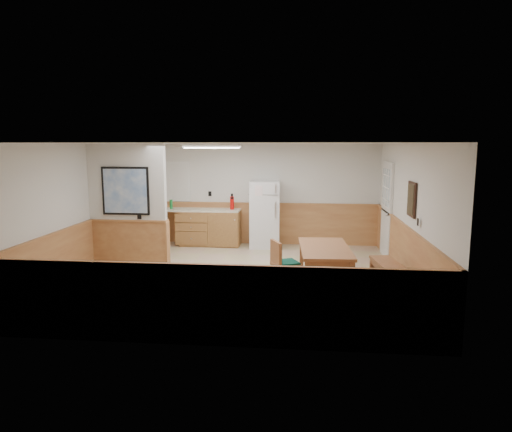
# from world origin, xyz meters

# --- Properties ---
(ground) EXTENTS (6.00, 6.00, 0.00)m
(ground) POSITION_xyz_m (0.00, 0.00, 0.00)
(ground) COLOR tan
(ground) RESTS_ON ground
(ceiling) EXTENTS (6.00, 6.00, 0.02)m
(ceiling) POSITION_xyz_m (0.00, 0.00, 2.50)
(ceiling) COLOR silver
(ceiling) RESTS_ON back_wall
(back_wall) EXTENTS (6.00, 0.02, 2.50)m
(back_wall) POSITION_xyz_m (0.00, 3.00, 1.25)
(back_wall) COLOR silver
(back_wall) RESTS_ON ground
(right_wall) EXTENTS (0.02, 6.00, 2.50)m
(right_wall) POSITION_xyz_m (3.00, 0.00, 1.25)
(right_wall) COLOR silver
(right_wall) RESTS_ON ground
(left_wall) EXTENTS (0.02, 6.00, 2.50)m
(left_wall) POSITION_xyz_m (-3.00, 0.00, 1.25)
(left_wall) COLOR silver
(left_wall) RESTS_ON ground
(wainscot_back) EXTENTS (6.00, 0.04, 1.00)m
(wainscot_back) POSITION_xyz_m (0.00, 2.98, 0.50)
(wainscot_back) COLOR #BA854A
(wainscot_back) RESTS_ON ground
(wainscot_right) EXTENTS (0.04, 6.00, 1.00)m
(wainscot_right) POSITION_xyz_m (2.98, 0.00, 0.50)
(wainscot_right) COLOR #BA854A
(wainscot_right) RESTS_ON ground
(wainscot_left) EXTENTS (0.04, 6.00, 1.00)m
(wainscot_left) POSITION_xyz_m (-2.98, 0.00, 0.50)
(wainscot_left) COLOR #BA854A
(wainscot_left) RESTS_ON ground
(partition_wall) EXTENTS (1.50, 0.20, 2.50)m
(partition_wall) POSITION_xyz_m (-2.25, 0.19, 1.23)
(partition_wall) COLOR silver
(partition_wall) RESTS_ON ground
(kitchen_counter) EXTENTS (2.20, 0.61, 1.00)m
(kitchen_counter) POSITION_xyz_m (-1.21, 2.68, 0.46)
(kitchen_counter) COLOR olive
(kitchen_counter) RESTS_ON ground
(exterior_door) EXTENTS (0.07, 1.02, 2.15)m
(exterior_door) POSITION_xyz_m (2.96, 1.90, 1.05)
(exterior_door) COLOR silver
(exterior_door) RESTS_ON ground
(kitchen_window) EXTENTS (0.80, 0.04, 1.00)m
(kitchen_window) POSITION_xyz_m (-2.10, 2.98, 1.55)
(kitchen_window) COLOR silver
(kitchen_window) RESTS_ON back_wall
(wall_painting) EXTENTS (0.04, 0.50, 0.60)m
(wall_painting) POSITION_xyz_m (2.97, -0.30, 1.55)
(wall_painting) COLOR black
(wall_painting) RESTS_ON right_wall
(fluorescent_fixture) EXTENTS (1.20, 0.30, 0.09)m
(fluorescent_fixture) POSITION_xyz_m (-0.80, 1.30, 2.45)
(fluorescent_fixture) COLOR silver
(fluorescent_fixture) RESTS_ON ceiling
(refrigerator) EXTENTS (0.75, 0.74, 1.61)m
(refrigerator) POSITION_xyz_m (0.21, 2.63, 0.80)
(refrigerator) COLOR white
(refrigerator) RESTS_ON ground
(dining_table) EXTENTS (0.90, 1.68, 0.75)m
(dining_table) POSITION_xyz_m (1.50, -0.62, 0.65)
(dining_table) COLOR #9D5F39
(dining_table) RESTS_ON ground
(dining_bench) EXTENTS (0.61, 1.75, 0.45)m
(dining_bench) POSITION_xyz_m (2.66, -0.71, 0.35)
(dining_bench) COLOR #9D5F39
(dining_bench) RESTS_ON ground
(dining_chair) EXTENTS (0.71, 0.61, 0.85)m
(dining_chair) POSITION_xyz_m (0.76, -0.63, 0.50)
(dining_chair) COLOR #9D5F39
(dining_chair) RESTS_ON ground
(fire_extinguisher) EXTENTS (0.11, 0.11, 0.39)m
(fire_extinguisher) POSITION_xyz_m (-0.60, 2.71, 1.07)
(fire_extinguisher) COLOR red
(fire_extinguisher) RESTS_ON kitchen_counter
(soap_bottle) EXTENTS (0.08, 0.08, 0.23)m
(soap_bottle) POSITION_xyz_m (-2.11, 2.64, 1.02)
(soap_bottle) COLOR #167D32
(soap_bottle) RESTS_ON kitchen_counter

